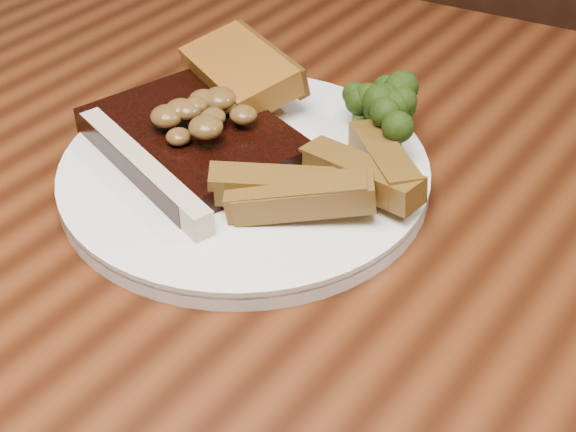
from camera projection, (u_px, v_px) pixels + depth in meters
name	position (u px, v px, depth m)	size (l,w,h in m)	color
dining_table	(284.00, 355.00, 0.58)	(1.60, 0.90, 0.75)	#4C220F
chair_far	(477.00, 154.00, 1.08)	(0.49, 0.49, 0.89)	black
plate	(245.00, 174.00, 0.59)	(0.27, 0.27, 0.01)	white
steak	(193.00, 139.00, 0.60)	(0.15, 0.12, 0.02)	black
steak_bone	(143.00, 174.00, 0.56)	(0.16, 0.01, 0.02)	#C0AF95
mushroom_pile	(201.00, 105.00, 0.59)	(0.07, 0.07, 0.03)	brown
garlic_bread	(241.00, 92.00, 0.65)	(0.10, 0.06, 0.02)	#96591B
potato_wedges	(318.00, 200.00, 0.54)	(0.12, 0.12, 0.02)	brown
broccoli_cluster	(383.00, 126.00, 0.59)	(0.07, 0.07, 0.04)	#213C0D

